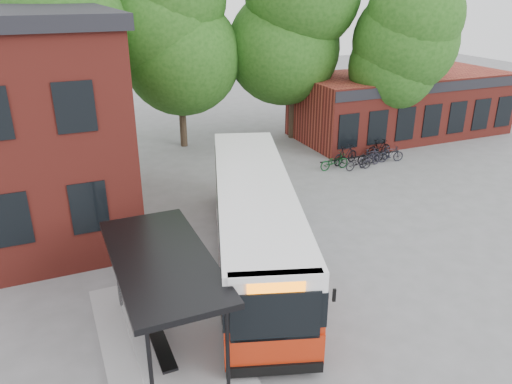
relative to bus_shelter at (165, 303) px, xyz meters
name	(u,v)px	position (x,y,z in m)	size (l,w,h in m)	color
ground	(296,292)	(4.50, 1.00, -1.45)	(100.00, 100.00, 0.00)	slate
shop_row	(401,104)	(19.50, 15.00, 0.55)	(14.00, 6.20, 4.00)	maroon
bus_shelter	(165,303)	(0.00, 0.00, 0.00)	(3.60, 7.00, 2.90)	black
bike_rail	(360,159)	(13.78, 11.00, -1.26)	(5.20, 0.10, 0.38)	black
tree_0	(51,64)	(-1.50, 17.00, 4.05)	(7.92, 7.92, 11.00)	#1D4913
tree_1	(179,60)	(5.50, 18.00, 3.75)	(7.92, 7.92, 10.40)	#1D4913
tree_2	(294,51)	(12.50, 17.00, 4.05)	(7.92, 7.92, 11.00)	#1D4913
tree_3	(400,70)	(17.50, 13.00, 3.19)	(7.04, 7.04, 9.28)	#1D4913
city_bus	(254,222)	(4.02, 3.41, 0.10)	(2.60, 12.18, 3.10)	#A5240C
bicycle_0	(334,162)	(11.79, 10.59, -1.00)	(0.60, 1.72, 0.91)	#0E3B19
bicycle_1	(346,155)	(12.82, 11.08, -0.90)	(0.52, 1.84, 1.11)	black
bicycle_2	(358,163)	(12.96, 10.01, -1.03)	(0.55, 1.58, 0.83)	black
bicycle_3	(370,157)	(13.88, 10.27, -0.94)	(0.48, 1.69, 1.02)	#211F2A
bicycle_4	(371,155)	(14.20, 10.66, -0.98)	(0.63, 1.80, 0.95)	black
bicycle_5	(379,147)	(15.48, 11.63, -0.97)	(0.46, 1.61, 0.97)	black
bicycle_6	(379,154)	(14.79, 10.71, -0.99)	(0.61, 1.74, 0.91)	black
bicycle_7	(391,154)	(15.37, 10.41, -0.99)	(0.44, 1.54, 0.93)	black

